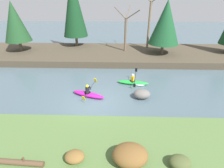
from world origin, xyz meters
TOP-DOWN VIEW (x-y plane):
  - ground_plane at (0.00, 0.00)m, footprint 90.00×90.00m
  - riverbank_far at (0.00, 10.77)m, footprint 44.00×8.21m
  - conifer_tree_far_left at (-10.57, 10.63)m, footprint 3.12×3.12m
  - conifer_tree_left at (-4.01, 13.52)m, footprint 3.27×3.27m
  - conifer_tree_mid_left at (7.14, 10.05)m, footprint 3.53×3.53m
  - bare_tree_upstream at (2.71, 11.16)m, footprint 2.95×2.91m
  - bare_tree_mid_upstream at (5.76, 12.64)m, footprint 4.21×4.16m
  - shrub_clump_nearest at (-0.08, -5.66)m, footprint 0.86×0.72m
  - shrub_clump_second at (2.31, -5.66)m, footprint 1.53×1.28m
  - shrub_clump_third at (4.39, -5.81)m, footprint 0.91×0.76m
  - kayaker_lead at (3.26, 3.01)m, footprint 2.80×2.07m
  - kayaker_middle at (-0.49, 0.81)m, footprint 2.74×2.00m
  - boulder_midstream at (3.64, 0.68)m, footprint 1.26×0.98m
  - driftwood_log at (-2.36, -5.94)m, footprint 2.09×0.35m

SIDE VIEW (x-z plane):
  - ground_plane at x=0.00m, z-range 0.00..0.00m
  - kayaker_lead at x=3.26m, z-range -0.40..0.80m
  - kayaker_middle at x=-0.49m, z-range -0.38..0.82m
  - boulder_midstream at x=3.64m, z-range 0.00..0.71m
  - riverbank_far at x=0.00m, z-range 0.00..0.73m
  - driftwood_log at x=-2.36m, z-range 0.52..0.96m
  - shrub_clump_nearest at x=-0.08m, z-range 0.62..1.09m
  - shrub_clump_third at x=4.39m, z-range 0.62..1.11m
  - shrub_clump_second at x=2.31m, z-range 0.62..1.45m
  - bare_tree_upstream at x=2.71m, z-range 0.58..5.88m
  - conifer_tree_far_left at x=-10.57m, z-range 1.35..7.21m
  - conifer_tree_mid_left at x=7.14m, z-range 1.32..7.36m
  - bare_tree_mid_upstream at x=5.76m, z-range 0.51..8.21m
  - conifer_tree_left at x=-4.01m, z-range 1.39..10.33m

